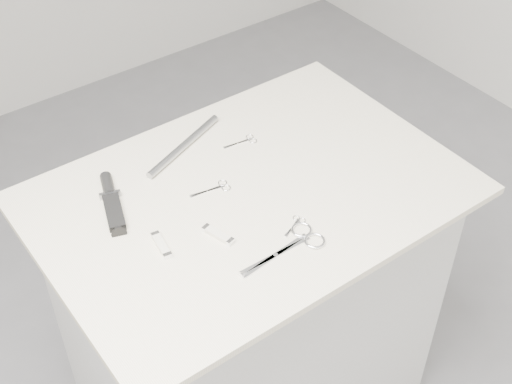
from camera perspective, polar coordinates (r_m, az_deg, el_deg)
plinth at (r=2.03m, az=-0.43°, el=-9.82°), size 0.90×0.60×0.90m
display_board at (r=1.70m, az=-0.50°, el=-0.17°), size 1.00×0.70×0.02m
large_shears at (r=1.57m, az=3.27°, el=-4.04°), size 0.21×0.09×0.01m
embroidery_scissors_a at (r=1.70m, az=-3.21°, el=0.31°), size 0.10×0.04×0.00m
embroidery_scissors_b at (r=1.84m, az=-0.94°, el=4.08°), size 0.09×0.04×0.00m
tiny_scissors at (r=1.61m, az=3.17°, el=-2.56°), size 0.07×0.05×0.00m
sheathed_knife at (r=1.69m, az=-11.51°, el=-0.61°), size 0.09×0.19×0.02m
pocket_knife_a at (r=1.58m, az=-3.06°, el=-3.46°), size 0.04×0.08×0.01m
pocket_knife_b at (r=1.57m, az=-7.59°, el=-4.24°), size 0.03×0.08×0.01m
metal_rail at (r=1.82m, az=-5.79°, el=3.72°), size 0.27×0.12×0.02m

